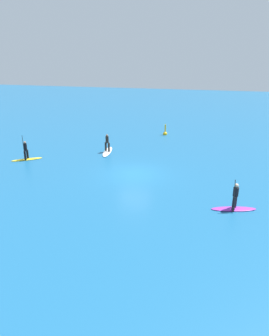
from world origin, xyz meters
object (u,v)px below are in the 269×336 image
at_px(surfer_on_white_board, 107,149).
at_px(surfer_on_yellow_board, 26,155).
at_px(surfer_on_purple_board, 234,202).
at_px(marker_buoy, 165,133).

distance_m(surfer_on_white_board, surfer_on_yellow_board, 7.54).
xyz_separation_m(surfer_on_purple_board, marker_buoy, (-6.85, 17.42, -0.27)).
bearing_deg(surfer_on_yellow_board, marker_buoy, -166.84).
height_order(surfer_on_yellow_board, marker_buoy, surfer_on_yellow_board).
bearing_deg(surfer_on_purple_board, marker_buoy, -82.32).
bearing_deg(surfer_on_yellow_board, surfer_on_white_board, 176.85).
height_order(surfer_on_purple_board, surfer_on_white_board, surfer_on_purple_board).
relative_size(surfer_on_purple_board, surfer_on_yellow_board, 1.13).
distance_m(surfer_on_purple_board, surfer_on_white_board, 14.76).
relative_size(surfer_on_purple_board, marker_buoy, 2.12).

